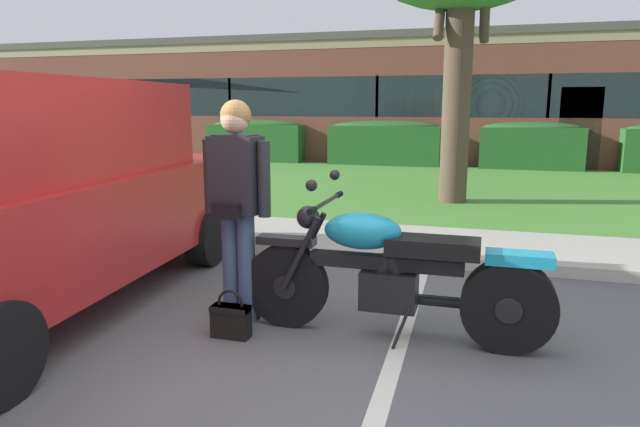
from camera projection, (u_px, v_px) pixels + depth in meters
ground_plane at (297, 363)px, 3.74m from camera, size 140.00×140.00×0.00m
curb_strip at (374, 255)px, 6.18m from camera, size 60.00×0.20×0.12m
concrete_walk at (387, 240)px, 6.99m from camera, size 60.00×1.50×0.08m
grass_lawn at (428, 188)px, 11.44m from camera, size 60.00×7.95×0.06m
stall_stripe_0 at (26, 315)px, 4.59m from camera, size 0.22×4.40×0.01m
stall_stripe_1 at (394, 361)px, 3.76m from camera, size 0.22×4.40×0.01m
motorcycle at (405, 275)px, 4.05m from camera, size 2.24×0.82×1.18m
rider_person at (237, 196)px, 4.30m from camera, size 0.57×0.33×1.70m
handbag at (231, 318)px, 4.14m from camera, size 0.28×0.13×0.36m
parked_suv_adjacent at (24, 194)px, 4.61m from camera, size 2.27×4.96×1.86m
hedge_left at (257, 140)px, 16.57m from camera, size 2.80×0.90×1.24m
hedge_center_left at (385, 143)px, 15.54m from camera, size 3.01×0.90×1.24m
hedge_center_right at (531, 145)px, 14.50m from camera, size 2.50×0.90×1.24m
brick_building at (405, 100)px, 20.70m from camera, size 26.10×10.99×3.62m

